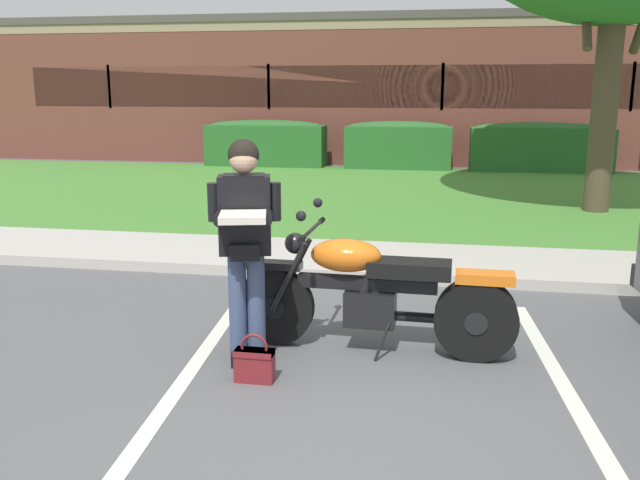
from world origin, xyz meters
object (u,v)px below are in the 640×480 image
Objects in this scene: rider_person at (245,234)px; hedge_center_left at (398,145)px; brick_building at (443,89)px; handbag at (254,362)px; motorcycle at (384,294)px; hedge_center_right at (540,147)px; hedge_left at (266,143)px.

rider_person reaches higher than hedge_center_left.
handbag is at bearing -93.76° from brick_building.
rider_person is 0.64× the size of hedge_center_left.
motorcycle is 0.85× the size of hedge_center_left.
brick_building reaches higher than hedge_center_right.
brick_building reaches higher than hedge_left.
brick_building is (-2.41, 5.70, 1.34)m from hedge_center_right.
hedge_left is 0.11× the size of brick_building.
hedge_left reaches higher than handbag.
handbag is 0.14× the size of hedge_center_left.
handbag is 18.76m from brick_building.
motorcycle is 0.72× the size of hedge_left.
hedge_center_right is at bearing 77.22° from motorcycle.
rider_person is 0.93m from handbag.
brick_building is at bearing 86.24° from handbag.
handbag is 12.94m from hedge_center_left.
hedge_left is at bearing 180.00° from hedge_center_left.
hedge_center_right is at bearing 0.00° from hedge_center_left.
rider_person reaches higher than hedge_center_right.
hedge_center_right is 6.33m from brick_building.
rider_person reaches higher than hedge_left.
motorcycle is 1.20m from rider_person.
hedge_left is at bearing 108.67° from motorcycle.
rider_person is 0.06× the size of brick_building.
brick_building is (1.04, 5.70, 1.34)m from hedge_center_left.
rider_person is at bearing -94.27° from brick_building.
hedge_center_right is at bearing 0.00° from hedge_left.
rider_person reaches higher than handbag.
brick_building is at bearing 88.84° from motorcycle.
rider_person is 13.16m from hedge_center_right.
hedge_center_right is (3.45, 0.00, 0.00)m from hedge_center_left.
brick_building is at bearing 79.65° from hedge_center_left.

